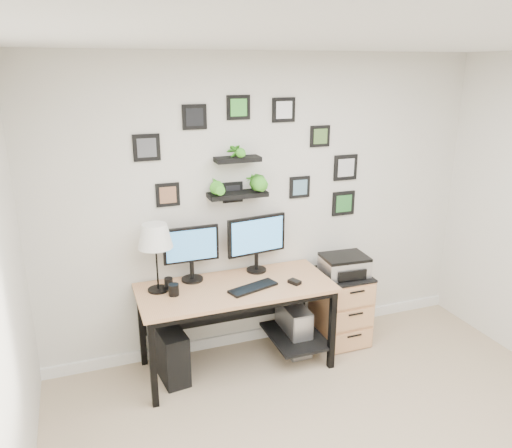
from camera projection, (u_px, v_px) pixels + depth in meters
name	position (u px, v px, depth m)	size (l,w,h in m)	color
room	(267.00, 332.00, 4.77)	(4.00, 4.00, 4.00)	tan
desk	(239.00, 297.00, 4.18)	(1.60, 0.70, 0.75)	tan
monitor_left	(191.00, 250.00, 4.12)	(0.47, 0.18, 0.48)	black
monitor_right	(257.00, 239.00, 4.31)	(0.54, 0.20, 0.50)	black
keyboard	(253.00, 288.00, 4.05)	(0.42, 0.13, 0.02)	black
mouse	(295.00, 282.00, 4.14)	(0.07, 0.10, 0.03)	black
table_lamp	(155.00, 238.00, 3.89)	(0.28, 0.28, 0.56)	black
mug	(174.00, 290.00, 3.92)	(0.08, 0.08, 0.09)	black
pen_cup	(169.00, 283.00, 4.05)	(0.07, 0.07, 0.09)	black
pc_tower_black	(171.00, 353.00, 4.11)	(0.20, 0.44, 0.44)	black
pc_tower_grey	(294.00, 328.00, 4.52)	(0.20, 0.44, 0.43)	gray
file_cabinet	(341.00, 306.00, 4.66)	(0.43, 0.53, 0.67)	tan
printer	(344.00, 265.00, 4.50)	(0.42, 0.34, 0.18)	silver
wall_decor	(247.00, 168.00, 4.16)	(2.00, 0.18, 1.12)	black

